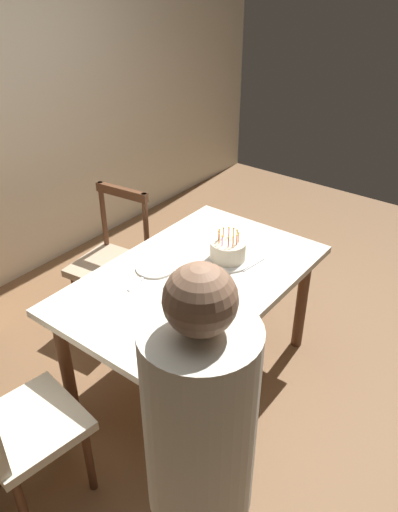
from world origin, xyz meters
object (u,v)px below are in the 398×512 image
object	(u,v)px
plate_far_side	(155,268)
chair_upholstered	(7,424)
chair_spindle_back	(112,264)
person_celebrant	(200,466)
plate_near_celebrant	(175,328)
dining_table	(194,289)
birthday_cake	(228,252)

from	to	relation	value
plate_far_side	chair_upholstered	size ratio (longest dim) A/B	0.23
chair_spindle_back	person_celebrant	bearing A→B (deg)	-125.21
plate_near_celebrant	person_celebrant	world-z (taller)	person_celebrant
dining_table	chair_spindle_back	distance (m)	0.82
chair_spindle_back	chair_upholstered	bearing A→B (deg)	-152.16
plate_near_celebrant	chair_upholstered	size ratio (longest dim) A/B	0.23
birthday_cake	plate_far_side	bearing A→B (deg)	139.72
chair_spindle_back	birthday_cake	bearing A→B (deg)	-81.49
dining_table	plate_far_side	distance (m)	0.25
chair_upholstered	person_celebrant	world-z (taller)	person_celebrant
dining_table	chair_upholstered	bearing A→B (deg)	173.36
dining_table	plate_near_celebrant	xyz separation A→B (m)	(-0.41, -0.21, 0.10)
birthday_cake	chair_upholstered	distance (m)	1.42
chair_spindle_back	person_celebrant	size ratio (longest dim) A/B	0.57
plate_near_celebrant	chair_upholstered	distance (m)	0.83
dining_table	person_celebrant	distance (m)	1.35
birthday_cake	person_celebrant	bearing A→B (deg)	-148.85
plate_near_celebrant	chair_spindle_back	bearing A→B (deg)	62.32
dining_table	plate_far_side	xyz separation A→B (m)	(-0.07, 0.21, 0.10)
person_celebrant	chair_spindle_back	bearing A→B (deg)	54.79
plate_far_side	chair_spindle_back	size ratio (longest dim) A/B	0.23
dining_table	birthday_cake	distance (m)	0.29
dining_table	birthday_cake	size ratio (longest dim) A/B	5.33
plate_near_celebrant	birthday_cake	bearing A→B (deg)	13.12
chair_spindle_back	chair_upholstered	world-z (taller)	same
dining_table	plate_far_side	bearing A→B (deg)	109.48
chair_upholstered	person_celebrant	size ratio (longest dim) A/B	0.57
chair_spindle_back	person_celebrant	world-z (taller)	person_celebrant
dining_table	plate_far_side	world-z (taller)	plate_far_side
chair_spindle_back	chair_upholstered	xyz separation A→B (m)	(-1.25, -0.66, 0.07)
dining_table	plate_near_celebrant	distance (m)	0.47
dining_table	person_celebrant	bearing A→B (deg)	-141.17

